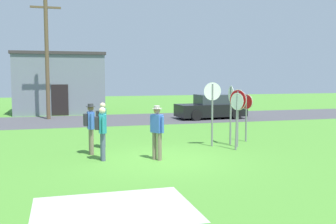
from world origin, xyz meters
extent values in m
plane|color=#47842D|center=(0.00, 0.00, 0.00)|extent=(80.00, 80.00, 0.00)
cube|color=#424247|center=(0.00, 11.90, 0.00)|extent=(60.00, 6.40, 0.01)
cube|color=#ADAAA3|center=(-2.06, -4.30, 0.00)|extent=(3.20, 2.40, 0.01)
cube|color=slate|center=(-2.97, 17.70, 2.06)|extent=(6.07, 4.64, 4.12)
cube|color=#383333|center=(-2.97, 17.70, 4.22)|extent=(6.27, 4.84, 0.20)
cube|color=black|center=(-2.97, 15.36, 1.05)|extent=(1.10, 0.08, 2.10)
cylinder|color=brown|center=(-3.68, 13.29, 3.70)|extent=(0.24, 0.24, 7.40)
cube|color=brown|center=(-3.68, 13.29, 6.80)|extent=(1.80, 0.12, 0.12)
cube|color=black|center=(6.14, 10.96, 0.53)|extent=(4.38, 2.00, 0.76)
cube|color=#2D333D|center=(6.39, 10.97, 1.21)|extent=(2.31, 1.64, 0.60)
cylinder|color=black|center=(4.85, 10.00, 0.32)|extent=(0.65, 0.25, 0.64)
cylinder|color=black|center=(4.76, 11.80, 0.32)|extent=(0.65, 0.25, 0.64)
cylinder|color=black|center=(7.51, 10.13, 0.32)|extent=(0.65, 0.25, 0.64)
cylinder|color=black|center=(7.43, 11.93, 0.32)|extent=(0.65, 0.25, 0.64)
cylinder|color=slate|center=(4.26, 2.43, 0.94)|extent=(0.09, 0.09, 1.88)
cylinder|color=white|center=(4.26, 2.43, 1.63)|extent=(0.26, 0.57, 0.62)
cylinder|color=#B70F14|center=(4.25, 2.42, 1.63)|extent=(0.24, 0.53, 0.57)
cylinder|color=slate|center=(3.08, 0.86, 1.01)|extent=(0.14, 0.11, 2.02)
cylinder|color=white|center=(3.08, 0.86, 1.76)|extent=(0.24, 0.59, 0.62)
cylinder|color=#B70F14|center=(3.09, 0.87, 1.76)|extent=(0.23, 0.55, 0.57)
cylinder|color=slate|center=(3.34, 1.95, 1.12)|extent=(0.08, 0.08, 2.24)
cylinder|color=white|center=(3.34, 1.95, 1.97)|extent=(0.09, 0.64, 0.64)
cylinder|color=#B70F14|center=(3.35, 1.95, 1.97)|extent=(0.09, 0.59, 0.59)
cylinder|color=slate|center=(3.38, 1.41, 1.05)|extent=(0.09, 0.09, 2.11)
cylinder|color=white|center=(3.38, 1.41, 1.78)|extent=(0.36, 0.71, 0.79)
cylinder|color=#B70F14|center=(3.37, 1.40, 1.78)|extent=(0.34, 0.66, 0.73)
cylinder|color=slate|center=(2.51, 1.79, 1.19)|extent=(0.07, 0.07, 2.37)
cylinder|color=white|center=(2.51, 1.79, 2.09)|extent=(0.67, 0.04, 0.68)
cylinder|color=#B70F14|center=(2.52, 1.80, 2.09)|extent=(0.63, 0.04, 0.63)
cylinder|color=#4C5670|center=(-1.49, 2.65, 0.44)|extent=(0.14, 0.14, 0.88)
cylinder|color=#4C5670|center=(-1.54, 2.44, 0.44)|extent=(0.14, 0.14, 0.88)
cube|color=teal|center=(-1.51, 2.54, 1.17)|extent=(0.30, 0.40, 0.58)
cylinder|color=teal|center=(-1.46, 2.78, 1.15)|extent=(0.09, 0.09, 0.52)
cylinder|color=teal|center=(-1.57, 2.31, 1.15)|extent=(0.09, 0.09, 0.52)
sphere|color=beige|center=(-1.51, 2.54, 1.58)|extent=(0.21, 0.21, 0.21)
cube|color=#232328|center=(-1.68, 2.59, 1.19)|extent=(0.20, 0.29, 0.40)
cylinder|color=#7A6B56|center=(-2.04, 1.56, 0.44)|extent=(0.14, 0.14, 0.88)
cylinder|color=#7A6B56|center=(-2.03, 1.34, 0.44)|extent=(0.14, 0.14, 0.88)
cube|color=#3860B7|center=(-2.04, 1.45, 1.17)|extent=(0.24, 0.37, 0.58)
cylinder|color=#3860B7|center=(-2.05, 1.69, 1.15)|extent=(0.09, 0.09, 0.52)
cylinder|color=#3860B7|center=(-2.03, 1.21, 1.15)|extent=(0.09, 0.09, 0.52)
sphere|color=brown|center=(-2.04, 1.45, 1.58)|extent=(0.21, 0.21, 0.21)
cylinder|color=#333338|center=(-2.04, 1.45, 1.64)|extent=(0.32, 0.31, 0.02)
cylinder|color=#333338|center=(-2.04, 1.45, 1.69)|extent=(0.19, 0.19, 0.09)
cube|color=#232328|center=(-2.21, 1.45, 1.19)|extent=(0.15, 0.27, 0.40)
cylinder|color=#7A6B56|center=(-0.15, 0.08, 0.44)|extent=(0.14, 0.14, 0.88)
cylinder|color=#7A6B56|center=(-0.04, -0.10, 0.44)|extent=(0.14, 0.14, 0.88)
cube|color=#3860B7|center=(-0.10, -0.01, 1.17)|extent=(0.38, 0.42, 0.58)
cylinder|color=#3860B7|center=(-0.23, 0.19, 1.15)|extent=(0.09, 0.09, 0.52)
cylinder|color=#3860B7|center=(0.04, -0.21, 1.15)|extent=(0.09, 0.09, 0.52)
sphere|color=#9E7051|center=(-0.10, -0.01, 1.58)|extent=(0.21, 0.21, 0.21)
cylinder|color=gray|center=(-0.10, -0.01, 1.64)|extent=(0.31, 0.32, 0.02)
cylinder|color=gray|center=(-0.10, -0.01, 1.69)|extent=(0.19, 0.19, 0.09)
cylinder|color=#4C5670|center=(-1.76, 0.51, 0.44)|extent=(0.14, 0.14, 0.88)
cylinder|color=#4C5670|center=(-1.76, 0.29, 0.44)|extent=(0.14, 0.14, 0.88)
cube|color=teal|center=(-1.76, 0.40, 1.17)|extent=(0.23, 0.36, 0.58)
cylinder|color=teal|center=(-1.76, 0.64, 1.15)|extent=(0.09, 0.09, 0.52)
cylinder|color=teal|center=(-1.77, 0.16, 1.15)|extent=(0.09, 0.09, 0.52)
sphere|color=beige|center=(-1.76, 0.40, 1.58)|extent=(0.21, 0.21, 0.21)
cube|color=#232328|center=(-1.93, 0.41, 1.19)|extent=(0.14, 0.26, 0.40)
camera|label=1|loc=(-3.09, -11.95, 2.67)|focal=41.93mm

